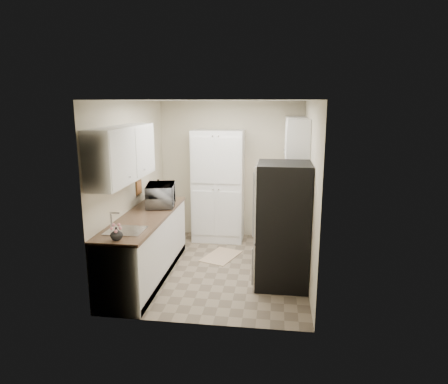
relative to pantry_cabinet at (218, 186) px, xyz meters
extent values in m
plane|color=#7A6B56|center=(0.20, -1.32, -1.00)|extent=(3.20, 3.20, 0.00)
cube|color=beige|center=(0.20, 0.28, 0.25)|extent=(2.60, 0.04, 2.50)
cube|color=beige|center=(0.20, -2.92, 0.25)|extent=(2.60, 0.04, 2.50)
cube|color=beige|center=(-1.10, -1.32, 0.25)|extent=(0.04, 3.20, 2.50)
cube|color=beige|center=(1.50, -1.32, 0.25)|extent=(0.04, 3.20, 2.50)
cube|color=white|center=(0.20, -1.32, 1.50)|extent=(2.60, 3.20, 0.04)
cube|color=white|center=(-0.93, -2.07, 0.83)|extent=(0.33, 1.60, 0.70)
cube|color=white|center=(1.33, -0.50, 0.89)|extent=(0.33, 1.55, 0.58)
cube|color=#99999E|center=(1.27, -0.93, 0.52)|extent=(0.45, 0.76, 0.13)
cube|color=#B7B7BC|center=(-0.79, -2.47, -0.07)|extent=(0.45, 0.40, 0.02)
cube|color=brown|center=(-1.09, -1.12, 0.18)|extent=(0.02, 0.22, 0.22)
cube|color=white|center=(0.00, 0.00, 0.00)|extent=(0.90, 0.55, 2.00)
cube|color=white|center=(-0.79, -1.75, -0.56)|extent=(0.60, 2.30, 0.88)
cube|color=brown|center=(-0.79, -1.75, -0.10)|extent=(0.63, 2.33, 0.04)
cube|color=white|center=(1.19, -0.12, -0.56)|extent=(0.60, 0.80, 0.88)
cube|color=brown|center=(1.19, -0.12, -0.10)|extent=(0.63, 0.83, 0.04)
cube|color=#B7B7BC|center=(1.17, -0.93, -0.55)|extent=(0.64, 0.76, 0.90)
cube|color=black|center=(1.17, -0.93, -0.08)|extent=(0.66, 0.78, 0.03)
cube|color=black|center=(1.46, -0.93, 0.02)|extent=(0.06, 0.76, 0.22)
cube|color=#EEA99A|center=(0.80, -1.06, -0.45)|extent=(0.01, 0.16, 0.42)
cube|color=beige|center=(0.80, -0.83, -0.45)|extent=(0.01, 0.16, 0.42)
cube|color=#B7B7BC|center=(1.14, -1.73, -0.15)|extent=(0.70, 0.72, 1.70)
imported|color=#A9A9AD|center=(-0.71, -1.19, 0.09)|extent=(0.52, 0.68, 0.34)
cylinder|color=black|center=(-0.82, -0.94, 0.08)|extent=(0.08, 0.08, 0.33)
imported|color=silver|center=(-0.78, -2.78, 0.00)|extent=(0.17, 0.17, 0.15)
cube|color=#448038|center=(-0.72, -0.73, 0.06)|extent=(0.08, 0.21, 0.27)
cube|color=#A6A5A9|center=(1.17, -0.17, 0.04)|extent=(0.38, 0.45, 0.24)
cube|color=#CDAE89|center=(0.17, -0.85, -0.99)|extent=(0.67, 0.83, 0.01)
camera|label=1|loc=(1.04, -6.95, 1.48)|focal=32.00mm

